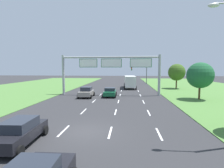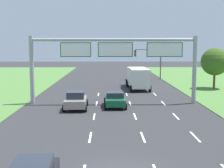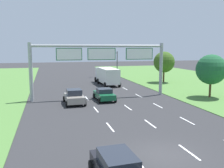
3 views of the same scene
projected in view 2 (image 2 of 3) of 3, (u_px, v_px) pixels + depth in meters
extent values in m
cube|color=white|center=(90.00, 137.00, 20.68)|extent=(0.14, 2.40, 0.01)
cube|color=white|center=(94.00, 116.00, 26.63)|extent=(0.14, 2.40, 0.01)
cube|color=white|center=(97.00, 103.00, 32.58)|extent=(0.14, 2.40, 0.01)
cube|color=white|center=(98.00, 94.00, 38.53)|extent=(0.14, 2.40, 0.01)
cube|color=white|center=(143.00, 137.00, 20.72)|extent=(0.14, 2.40, 0.01)
cube|color=white|center=(135.00, 116.00, 26.67)|extent=(0.14, 2.40, 0.01)
cube|color=white|center=(130.00, 103.00, 32.63)|extent=(0.14, 2.40, 0.01)
cube|color=white|center=(127.00, 94.00, 38.58)|extent=(0.14, 2.40, 0.01)
cube|color=white|center=(195.00, 137.00, 20.77)|extent=(0.14, 2.40, 0.01)
cube|color=white|center=(176.00, 116.00, 26.72)|extent=(0.14, 2.40, 0.01)
cube|color=white|center=(163.00, 103.00, 32.67)|extent=(0.14, 2.40, 0.01)
cube|color=white|center=(155.00, 94.00, 38.63)|extent=(0.14, 2.40, 0.01)
cube|color=#145633|center=(115.00, 100.00, 30.80)|extent=(1.96, 4.17, 0.63)
cube|color=#232833|center=(115.00, 95.00, 30.67)|extent=(1.72, 1.72, 0.53)
cylinder|color=black|center=(105.00, 101.00, 32.31)|extent=(0.23, 0.64, 0.64)
cylinder|color=black|center=(123.00, 101.00, 32.37)|extent=(0.23, 0.64, 0.64)
cylinder|color=black|center=(105.00, 107.00, 29.30)|extent=(0.23, 0.64, 0.64)
cylinder|color=black|center=(126.00, 106.00, 29.37)|extent=(0.23, 0.64, 0.64)
cube|color=gray|center=(76.00, 102.00, 29.81)|extent=(2.07, 4.16, 0.72)
cube|color=#232833|center=(76.00, 95.00, 29.69)|extent=(1.67, 1.85, 0.64)
cylinder|color=black|center=(67.00, 103.00, 31.31)|extent=(0.24, 0.65, 0.64)
cylinder|color=black|center=(87.00, 102.00, 31.39)|extent=(0.24, 0.65, 0.64)
cylinder|color=black|center=(64.00, 109.00, 28.33)|extent=(0.24, 0.65, 0.64)
cylinder|color=black|center=(86.00, 108.00, 28.41)|extent=(0.24, 0.65, 0.64)
cube|color=silver|center=(135.00, 75.00, 46.83)|extent=(2.27, 2.17, 2.20)
cube|color=silver|center=(138.00, 77.00, 42.57)|extent=(2.56, 6.22, 2.46)
cylinder|color=black|center=(127.00, 82.00, 47.41)|extent=(0.31, 0.91, 0.90)
cylinder|color=black|center=(141.00, 82.00, 47.51)|extent=(0.31, 0.91, 0.90)
cylinder|color=black|center=(128.00, 84.00, 45.13)|extent=(0.31, 0.91, 0.90)
cylinder|color=black|center=(144.00, 84.00, 45.24)|extent=(0.31, 0.91, 0.90)
cylinder|color=black|center=(131.00, 89.00, 40.22)|extent=(0.31, 0.91, 0.90)
cylinder|color=black|center=(150.00, 89.00, 40.33)|extent=(0.31, 0.91, 0.90)
cylinder|color=#9EA0A5|center=(32.00, 70.00, 31.99)|extent=(0.44, 0.44, 7.00)
cylinder|color=#9EA0A5|center=(195.00, 70.00, 32.22)|extent=(0.44, 0.44, 7.00)
cylinder|color=#9EA0A5|center=(113.00, 40.00, 31.72)|extent=(16.80, 0.32, 0.32)
cube|color=#0C5B28|center=(76.00, 50.00, 31.79)|extent=(3.15, 0.12, 1.49)
cube|color=white|center=(76.00, 50.00, 31.73)|extent=(2.99, 0.01, 1.33)
cube|color=#0C5B28|center=(115.00, 50.00, 31.84)|extent=(3.58, 0.12, 1.49)
cube|color=white|center=(115.00, 50.00, 31.78)|extent=(3.42, 0.01, 1.33)
cube|color=#0C5B28|center=(165.00, 50.00, 31.91)|extent=(3.69, 0.12, 1.49)
cube|color=white|center=(165.00, 50.00, 31.85)|extent=(3.53, 0.01, 1.33)
cylinder|color=#47494F|center=(161.00, 64.00, 55.02)|extent=(0.20, 0.20, 5.60)
cylinder|color=#47494F|center=(148.00, 50.00, 54.68)|extent=(4.50, 0.14, 0.14)
cube|color=black|center=(135.00, 53.00, 54.74)|extent=(0.32, 0.36, 1.10)
sphere|color=red|center=(135.00, 51.00, 54.49)|extent=(0.22, 0.22, 0.22)
sphere|color=orange|center=(135.00, 53.00, 54.54)|extent=(0.22, 0.22, 0.22)
sphere|color=green|center=(135.00, 55.00, 54.58)|extent=(0.22, 0.22, 0.22)
cylinder|color=#513823|center=(214.00, 80.00, 43.32)|extent=(0.30, 0.30, 2.35)
sphere|color=#35561C|center=(215.00, 62.00, 42.99)|extent=(3.83, 3.83, 3.83)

